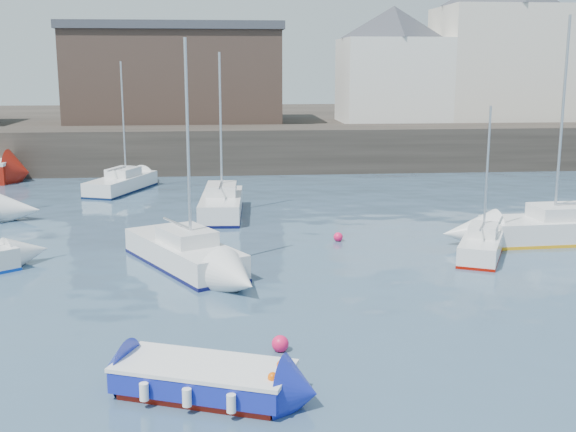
{
  "coord_description": "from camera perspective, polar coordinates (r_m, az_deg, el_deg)",
  "views": [
    {
      "loc": [
        -2.54,
        -15.37,
        7.27
      ],
      "look_at": [
        0.0,
        12.0,
        1.5
      ],
      "focal_mm": 45.0,
      "sensor_mm": 36.0,
      "label": 1
    }
  ],
  "objects": [
    {
      "name": "water",
      "position": [
        17.19,
        3.8,
        -13.19
      ],
      "size": [
        220.0,
        220.0,
        0.0
      ],
      "primitive_type": "plane",
      "color": "#2D4760",
      "rests_on": "ground"
    },
    {
      "name": "sailboat_f",
      "position": [
        35.66,
        -5.28,
        0.95
      ],
      "size": [
        2.26,
        6.15,
        7.88
      ],
      "color": "white",
      "rests_on": "ground"
    },
    {
      "name": "buoy_near",
      "position": [
        19.02,
        -0.62,
        -10.62
      ],
      "size": [
        0.44,
        0.44,
        0.44
      ],
      "primitive_type": "sphere",
      "color": "#FF1755",
      "rests_on": "ground"
    },
    {
      "name": "sailboat_c",
      "position": [
        28.95,
        15.08,
        -2.21
      ],
      "size": [
        3.15,
        4.54,
        5.76
      ],
      "color": "white",
      "rests_on": "ground"
    },
    {
      "name": "sailboat_h",
      "position": [
        43.42,
        -13.01,
        2.56
      ],
      "size": [
        3.82,
        6.09,
        7.48
      ],
      "color": "white",
      "rests_on": "ground"
    },
    {
      "name": "warehouse",
      "position": [
        58.48,
        -8.86,
        11.08
      ],
      "size": [
        16.4,
        10.4,
        7.6
      ],
      "color": "#3D2D26",
      "rests_on": "land_strip"
    },
    {
      "name": "blue_dinghy",
      "position": [
        16.6,
        -6.68,
        -12.6
      ],
      "size": [
        4.3,
        3.01,
        0.75
      ],
      "color": "maroon",
      "rests_on": "ground"
    },
    {
      "name": "land_strip",
      "position": [
        68.67,
        -3.19,
        6.93
      ],
      "size": [
        90.0,
        32.0,
        2.8
      ],
      "primitive_type": "cube",
      "color": "#28231E",
      "rests_on": "ground"
    },
    {
      "name": "sailboat_d",
      "position": [
        32.53,
        21.28,
        -0.87
      ],
      "size": [
        7.35,
        2.74,
        9.21
      ],
      "color": "white",
      "rests_on": "ground"
    },
    {
      "name": "buoy_far",
      "position": [
        30.47,
        3.98,
        -1.98
      ],
      "size": [
        0.39,
        0.39,
        0.39
      ],
      "primitive_type": "sphere",
      "color": "#FF1755",
      "rests_on": "ground"
    },
    {
      "name": "bldg_east_a",
      "position": [
        61.66,
        16.57,
        12.8
      ],
      "size": [
        13.36,
        13.36,
        11.8
      ],
      "color": "beige",
      "rests_on": "land_strip"
    },
    {
      "name": "bldg_east_d",
      "position": [
        58.46,
        8.27,
        11.82
      ],
      "size": [
        11.14,
        11.14,
        8.95
      ],
      "color": "white",
      "rests_on": "land_strip"
    },
    {
      "name": "sailboat_b",
      "position": [
        26.78,
        -8.23,
        -2.84
      ],
      "size": [
        4.82,
        6.56,
        8.19
      ],
      "color": "white",
      "rests_on": "ground"
    },
    {
      "name": "quay_wall",
      "position": [
        50.77,
        -2.41,
        5.32
      ],
      "size": [
        90.0,
        5.0,
        3.0
      ],
      "primitive_type": "cube",
      "color": "#28231E",
      "rests_on": "ground"
    }
  ]
}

